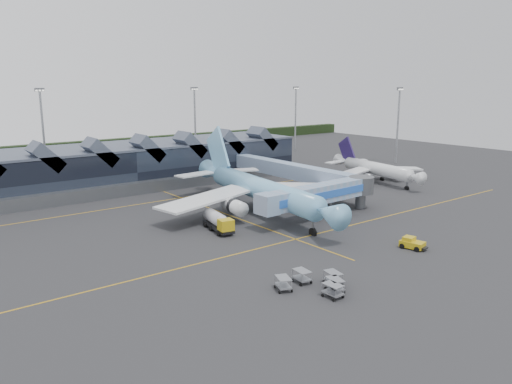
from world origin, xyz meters
TOP-DOWN VIEW (x-y plane):
  - ground at (0.00, 0.00)m, footprint 260.00×260.00m
  - taxi_stripes at (0.00, 10.00)m, footprint 120.00×60.00m
  - tree_line_far at (0.00, 110.00)m, footprint 260.00×4.00m
  - terminal at (-5.07, 47.35)m, footprint 90.00×22.25m
  - light_masts at (21.00, 62.80)m, footprint 132.40×42.56m
  - main_airliner at (5.93, 9.08)m, footprint 40.58×47.05m
  - regional_jet at (46.35, 14.86)m, footprint 27.20×29.99m
  - jet_bridge at (13.24, -1.37)m, footprint 27.91×5.26m
  - fuel_truck at (-6.91, 3.40)m, footprint 3.68×8.95m
  - pushback_tug at (10.59, -21.60)m, footprint 2.96×4.05m
  - baggage_carts at (-10.83, -23.77)m, footprint 7.92×7.62m

SIDE VIEW (x-z plane):
  - ground at x=0.00m, z-range 0.00..0.00m
  - taxi_stripes at x=0.00m, z-range 0.00..0.01m
  - pushback_tug at x=10.59m, z-range -0.08..1.58m
  - baggage_carts at x=-10.83m, z-range 0.10..1.69m
  - fuel_truck at x=-6.91m, z-range 0.18..3.16m
  - tree_line_far at x=0.00m, z-range 0.00..4.00m
  - regional_jet at x=46.35m, z-range -1.88..8.42m
  - jet_bridge at x=13.24m, z-range 1.20..7.48m
  - main_airliner at x=5.93m, z-range -3.12..12.00m
  - terminal at x=-5.07m, z-range -1.38..11.14m
  - light_masts at x=21.00m, z-range 1.26..23.71m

